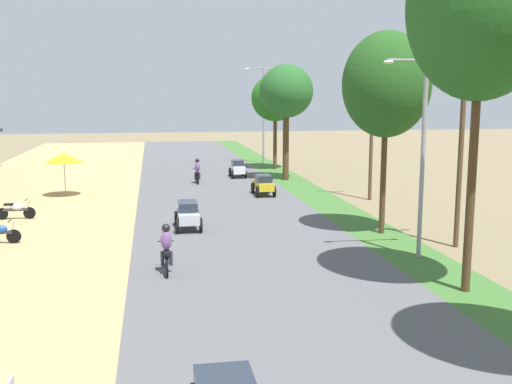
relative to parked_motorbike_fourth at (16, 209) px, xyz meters
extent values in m
cylinder|color=black|center=(0.92, -4.89, -0.21)|extent=(0.56, 0.06, 0.56)
cylinder|color=#A5A8AD|center=(0.86, -4.89, 0.06)|extent=(0.26, 0.05, 0.68)
cylinder|color=black|center=(0.80, -4.89, 0.43)|extent=(0.04, 0.54, 0.04)
cylinder|color=black|center=(0.59, 0.00, -0.21)|extent=(0.56, 0.06, 0.56)
cylinder|color=black|center=(-0.65, 0.00, -0.21)|extent=(0.56, 0.06, 0.56)
cube|color=#333338|center=(-0.03, 0.00, -0.03)|extent=(1.12, 0.12, 0.12)
ellipsoid|color=silver|center=(0.05, 0.00, 0.11)|extent=(0.64, 0.28, 0.32)
cube|color=black|center=(-0.31, 0.00, 0.23)|extent=(0.44, 0.20, 0.10)
cylinder|color=#A5A8AD|center=(0.53, 0.00, 0.06)|extent=(0.26, 0.05, 0.68)
cylinder|color=black|center=(0.47, 0.00, 0.43)|extent=(0.04, 0.54, 0.04)
cylinder|color=#99999E|center=(1.39, 6.41, 0.56)|extent=(0.05, 0.05, 2.10)
cone|color=gold|center=(1.39, 6.41, 1.76)|extent=(2.20, 2.20, 0.55)
cylinder|color=#4C351E|center=(15.60, -13.37, 2.92)|extent=(0.26, 0.26, 6.83)
ellipsoid|color=#22581E|center=(15.60, -13.37, 7.80)|extent=(4.18, 4.18, 5.31)
cylinder|color=#4C351E|center=(15.98, -5.70, 2.03)|extent=(0.24, 0.24, 5.06)
ellipsoid|color=#22501B|center=(15.98, -5.70, 5.76)|extent=(3.64, 3.64, 4.35)
cylinder|color=#4C351E|center=(15.51, 10.77, 2.05)|extent=(0.42, 0.42, 5.09)
ellipsoid|color=#235925|center=(15.51, 10.77, 5.59)|extent=(3.66, 3.66, 3.60)
cylinder|color=#4C351E|center=(16.02, 16.88, 1.80)|extent=(0.29, 0.29, 4.59)
ellipsoid|color=#21631A|center=(16.02, 16.88, 5.08)|extent=(3.75, 3.75, 3.61)
cylinder|color=gray|center=(15.86, -9.59, 3.09)|extent=(0.16, 0.16, 7.16)
cylinder|color=gray|center=(15.16, -9.59, 6.52)|extent=(1.40, 0.08, 0.08)
ellipsoid|color=silver|center=(14.46, -9.59, 6.45)|extent=(0.36, 0.20, 0.14)
cylinder|color=gray|center=(16.56, -9.59, 6.52)|extent=(1.40, 0.08, 0.08)
ellipsoid|color=silver|center=(17.26, -9.59, 6.45)|extent=(0.36, 0.20, 0.14)
cylinder|color=gray|center=(15.86, 20.96, 3.60)|extent=(0.16, 0.16, 8.18)
cylinder|color=gray|center=(15.16, 20.96, 7.54)|extent=(1.40, 0.08, 0.08)
ellipsoid|color=silver|center=(14.46, 20.96, 7.47)|extent=(0.36, 0.20, 0.14)
cylinder|color=gray|center=(16.56, 20.96, 7.54)|extent=(1.40, 0.08, 0.08)
ellipsoid|color=silver|center=(17.26, 20.96, 7.47)|extent=(0.36, 0.20, 0.14)
cylinder|color=brown|center=(18.52, 2.47, 3.66)|extent=(0.20, 0.20, 8.43)
cube|color=#473323|center=(18.52, 2.47, 7.38)|extent=(1.80, 0.10, 0.10)
cylinder|color=brown|center=(18.05, -8.22, 3.73)|extent=(0.20, 0.20, 8.56)
cube|color=#473323|center=(18.05, -8.22, 7.51)|extent=(1.80, 0.10, 0.10)
cube|color=#B7BCC1|center=(7.89, -3.52, 0.10)|extent=(0.88, 2.25, 0.44)
cube|color=#232B38|center=(7.89, -3.42, 0.52)|extent=(0.81, 1.30, 0.40)
cylinder|color=black|center=(7.40, -2.71, -0.15)|extent=(0.11, 0.64, 0.64)
cylinder|color=black|center=(8.39, -2.71, -0.15)|extent=(0.11, 0.64, 0.64)
cylinder|color=black|center=(7.40, -4.33, -0.15)|extent=(0.11, 0.64, 0.64)
cylinder|color=black|center=(8.39, -4.33, -0.15)|extent=(0.11, 0.64, 0.64)
cube|color=gold|center=(12.80, 4.71, 0.10)|extent=(0.88, 2.25, 0.44)
cube|color=#232B38|center=(12.80, 4.61, 0.52)|extent=(0.81, 1.30, 0.40)
cylinder|color=black|center=(13.29, 3.90, -0.15)|extent=(0.11, 0.64, 0.64)
cylinder|color=black|center=(12.30, 3.90, -0.15)|extent=(0.11, 0.64, 0.64)
cylinder|color=black|center=(13.29, 5.52, -0.15)|extent=(0.11, 0.64, 0.64)
cylinder|color=black|center=(12.30, 5.52, -0.15)|extent=(0.11, 0.64, 0.64)
cube|color=silver|center=(12.40, 12.52, 0.11)|extent=(0.84, 1.95, 0.50)
cube|color=#232B38|center=(12.40, 12.57, 0.56)|extent=(0.77, 1.10, 0.40)
cylinder|color=black|center=(12.87, 11.81, -0.17)|extent=(0.10, 0.60, 0.60)
cylinder|color=black|center=(11.93, 11.81, -0.17)|extent=(0.10, 0.60, 0.60)
cylinder|color=black|center=(12.87, 13.22, -0.17)|extent=(0.10, 0.60, 0.60)
cylinder|color=black|center=(11.93, 13.22, -0.17)|extent=(0.10, 0.60, 0.60)
cylinder|color=black|center=(6.80, -9.26, -0.19)|extent=(0.06, 0.56, 0.56)
cylinder|color=black|center=(6.80, -10.50, -0.19)|extent=(0.06, 0.56, 0.56)
cube|color=#333338|center=(6.80, -9.88, -0.01)|extent=(0.12, 1.12, 0.12)
ellipsoid|color=black|center=(6.80, -9.80, 0.13)|extent=(0.28, 0.64, 0.32)
cube|color=black|center=(6.80, -10.16, 0.25)|extent=(0.20, 0.44, 0.10)
cylinder|color=#A5A8AD|center=(6.80, -9.32, 0.08)|extent=(0.05, 0.26, 0.68)
cylinder|color=black|center=(6.80, -9.38, 0.45)|extent=(0.54, 0.04, 0.04)
ellipsoid|color=#724C8C|center=(6.80, -10.08, 0.65)|extent=(0.36, 0.28, 0.64)
sphere|color=black|center=(6.80, -10.04, 1.05)|extent=(0.28, 0.28, 0.28)
cylinder|color=#2D2D38|center=(6.66, -9.98, 0.01)|extent=(0.12, 0.12, 0.48)
cylinder|color=#2D2D38|center=(6.94, -9.98, 0.01)|extent=(0.12, 0.12, 0.48)
cylinder|color=black|center=(9.34, 10.79, -0.19)|extent=(0.06, 0.56, 0.56)
cylinder|color=black|center=(9.34, 9.55, -0.19)|extent=(0.06, 0.56, 0.56)
cube|color=#333338|center=(9.34, 10.17, -0.01)|extent=(0.12, 1.12, 0.12)
ellipsoid|color=black|center=(9.34, 10.25, 0.13)|extent=(0.28, 0.64, 0.32)
cube|color=black|center=(9.34, 9.89, 0.25)|extent=(0.20, 0.44, 0.10)
cylinder|color=#A5A8AD|center=(9.34, 10.73, 0.08)|extent=(0.05, 0.26, 0.68)
cylinder|color=black|center=(9.34, 10.67, 0.45)|extent=(0.54, 0.04, 0.04)
ellipsoid|color=#724C8C|center=(9.34, 9.97, 0.65)|extent=(0.36, 0.28, 0.64)
sphere|color=black|center=(9.34, 10.01, 1.05)|extent=(0.28, 0.28, 0.28)
cylinder|color=#2D2D38|center=(9.20, 10.07, 0.01)|extent=(0.12, 0.12, 0.48)
cylinder|color=#2D2D38|center=(9.48, 10.07, 0.01)|extent=(0.12, 0.12, 0.48)
camera|label=1|loc=(6.43, -29.25, 5.34)|focal=41.85mm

